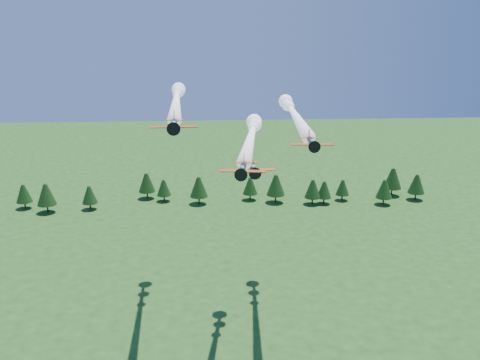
{
  "coord_description": "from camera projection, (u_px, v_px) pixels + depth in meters",
  "views": [
    {
      "loc": [
        -6.85,
        -91.53,
        68.07
      ],
      "look_at": [
        -0.94,
        0.0,
        41.33
      ],
      "focal_mm": 40.0,
      "sensor_mm": 36.0,
      "label": 1
    }
  ],
  "objects": [
    {
      "name": "plane_slot",
      "position": [
        253.0,
        168.0,
        102.65
      ],
      "size": [
        8.36,
        9.14,
        2.96
      ],
      "rotation": [
        0.0,
        0.0,
        0.01
      ],
      "color": "black",
      "rests_on": "ground"
    },
    {
      "name": "plane_lead",
      "position": [
        251.0,
        135.0,
        112.33
      ],
      "size": [
        11.63,
        49.16,
        3.7
      ],
      "rotation": [
        0.0,
        0.0,
        -0.14
      ],
      "color": "black",
      "rests_on": "ground"
    },
    {
      "name": "plane_right",
      "position": [
        294.0,
        113.0,
        124.23
      ],
      "size": [
        8.93,
        57.17,
        3.7
      ],
      "rotation": [
        0.0,
        0.0,
        -0.06
      ],
      "color": "black",
      "rests_on": "ground"
    },
    {
      "name": "plane_left",
      "position": [
        176.0,
        99.0,
        122.55
      ],
      "size": [
        8.15,
        59.84,
        3.7
      ],
      "rotation": [
        0.0,
        0.0,
        0.04
      ],
      "color": "black",
      "rests_on": "ground"
    },
    {
      "name": "treeline",
      "position": [
        246.0,
        187.0,
        210.19
      ],
      "size": [
        160.31,
        21.53,
        11.67
      ],
      "color": "#382314",
      "rests_on": "ground"
    }
  ]
}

